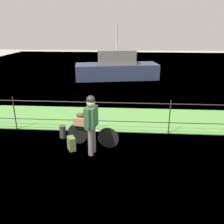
% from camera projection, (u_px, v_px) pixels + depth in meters
% --- Properties ---
extents(ground_plane, '(60.00, 60.00, 0.00)m').
position_uv_depth(ground_plane, '(129.00, 164.00, 6.14)').
color(ground_plane, '#9E9993').
extents(grass_strip, '(27.00, 2.40, 0.03)m').
position_uv_depth(grass_strip, '(129.00, 119.00, 9.07)').
color(grass_strip, '#569342').
rests_on(grass_strip, ground).
extents(harbor_water, '(30.00, 30.00, 0.00)m').
position_uv_depth(harbor_water, '(130.00, 73.00, 17.87)').
color(harbor_water, '#426684').
rests_on(harbor_water, ground).
extents(iron_fence, '(18.04, 0.04, 1.16)m').
position_uv_depth(iron_fence, '(130.00, 114.00, 7.70)').
color(iron_fence, '#28231E').
rests_on(iron_fence, ground).
extents(bicycle_main, '(1.57, 0.38, 0.62)m').
position_uv_depth(bicycle_main, '(92.00, 135.00, 7.00)').
color(bicycle_main, black).
rests_on(bicycle_main, ground).
extents(wooden_crate, '(0.42, 0.33, 0.24)m').
position_uv_depth(wooden_crate, '(81.00, 121.00, 6.95)').
color(wooden_crate, '#A87F51').
rests_on(wooden_crate, bicycle_main).
extents(terrier_dog, '(0.32, 0.20, 0.18)m').
position_uv_depth(terrier_dog, '(81.00, 115.00, 6.88)').
color(terrier_dog, '#4C3D2D').
rests_on(terrier_dog, wooden_crate).
extents(cyclist_person, '(0.34, 0.53, 1.68)m').
position_uv_depth(cyclist_person, '(91.00, 120.00, 6.32)').
color(cyclist_person, slate).
rests_on(cyclist_person, ground).
extents(backpack_on_paving, '(0.29, 0.33, 0.40)m').
position_uv_depth(backpack_on_paving, '(71.00, 144.00, 6.78)').
color(backpack_on_paving, olive).
rests_on(backpack_on_paving, ground).
extents(mooring_bollard, '(0.20, 0.20, 0.41)m').
position_uv_depth(mooring_bollard, '(63.00, 132.00, 7.53)').
color(mooring_bollard, '#38383D').
rests_on(mooring_bollard, ground).
extents(moored_boat_near, '(5.64, 2.81, 3.49)m').
position_uv_depth(moored_boat_near, '(117.00, 68.00, 15.78)').
color(moored_boat_near, '#2D3856').
rests_on(moored_boat_near, ground).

